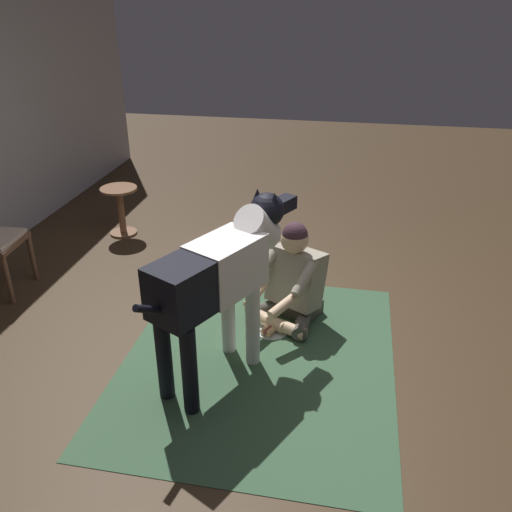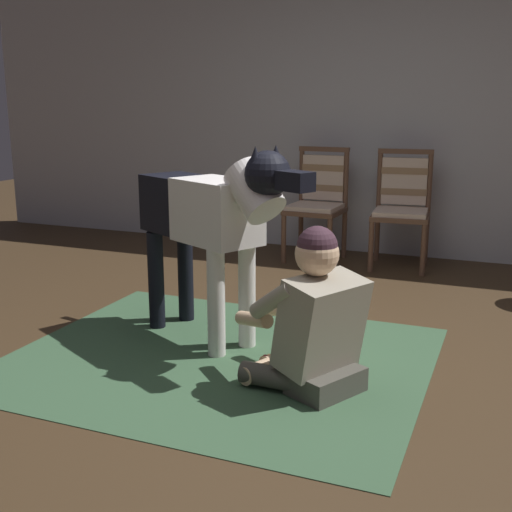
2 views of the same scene
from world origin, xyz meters
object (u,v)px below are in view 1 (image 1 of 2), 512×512
object	(u,v)px
large_dog	(221,273)
hot_dog_on_plate	(272,329)
round_side_table	(121,207)
person_sitting_on_floor	(292,281)

from	to	relation	value
large_dog	hot_dog_on_plate	bearing A→B (deg)	-27.23
hot_dog_on_plate	round_side_table	xyz separation A→B (m)	(1.50, 1.84, 0.28)
person_sitting_on_floor	round_side_table	world-z (taller)	person_sitting_on_floor
large_dog	hot_dog_on_plate	size ratio (longest dim) A/B	5.36
person_sitting_on_floor	round_side_table	distance (m)	2.34
hot_dog_on_plate	round_side_table	world-z (taller)	round_side_table
person_sitting_on_floor	large_dog	world-z (taller)	large_dog
person_sitting_on_floor	large_dog	distance (m)	0.91
large_dog	hot_dog_on_plate	distance (m)	0.91
person_sitting_on_floor	hot_dog_on_plate	distance (m)	0.40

